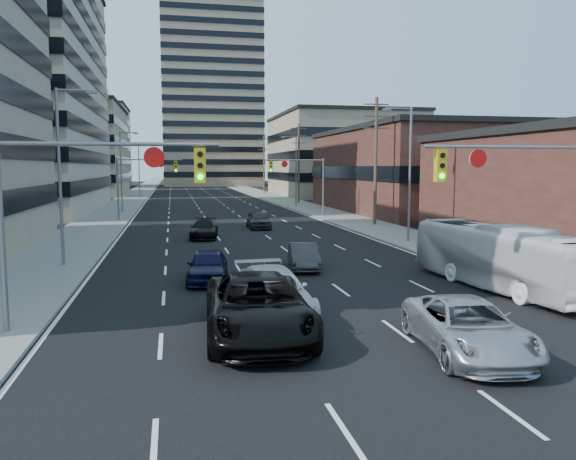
% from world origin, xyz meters
% --- Properties ---
extents(ground, '(400.00, 400.00, 0.00)m').
position_xyz_m(ground, '(0.00, 0.00, 0.00)').
color(ground, black).
rests_on(ground, ground).
extents(road_surface, '(18.00, 300.00, 0.02)m').
position_xyz_m(road_surface, '(0.00, 130.00, 0.01)').
color(road_surface, black).
rests_on(road_surface, ground).
extents(sidewalk_left, '(5.00, 300.00, 0.15)m').
position_xyz_m(sidewalk_left, '(-11.50, 130.00, 0.07)').
color(sidewalk_left, slate).
rests_on(sidewalk_left, ground).
extents(sidewalk_right, '(5.00, 300.00, 0.15)m').
position_xyz_m(sidewalk_right, '(11.50, 130.00, 0.07)').
color(sidewalk_right, slate).
rests_on(sidewalk_right, ground).
extents(office_left_far, '(20.00, 30.00, 16.00)m').
position_xyz_m(office_left_far, '(-24.00, 100.00, 8.00)').
color(office_left_far, gray).
rests_on(office_left_far, ground).
extents(storefront_right_mid, '(20.00, 30.00, 9.00)m').
position_xyz_m(storefront_right_mid, '(24.00, 50.00, 4.50)').
color(storefront_right_mid, '#472119').
rests_on(storefront_right_mid, ground).
extents(office_right_far, '(22.00, 28.00, 14.00)m').
position_xyz_m(office_right_far, '(25.00, 88.00, 7.00)').
color(office_right_far, gray).
rests_on(office_right_far, ground).
extents(apartment_tower, '(26.00, 26.00, 58.00)m').
position_xyz_m(apartment_tower, '(6.00, 150.00, 29.00)').
color(apartment_tower, gray).
rests_on(apartment_tower, ground).
extents(bg_block_left, '(24.00, 24.00, 20.00)m').
position_xyz_m(bg_block_left, '(-28.00, 140.00, 10.00)').
color(bg_block_left, '#ADA089').
rests_on(bg_block_left, ground).
extents(bg_block_right, '(22.00, 22.00, 12.00)m').
position_xyz_m(bg_block_right, '(32.00, 130.00, 6.00)').
color(bg_block_right, gray).
rests_on(bg_block_right, ground).
extents(signal_near_left, '(6.59, 0.33, 6.00)m').
position_xyz_m(signal_near_left, '(-7.45, 8.00, 4.33)').
color(signal_near_left, slate).
rests_on(signal_near_left, ground).
extents(signal_near_right, '(6.59, 0.33, 6.00)m').
position_xyz_m(signal_near_right, '(7.45, 8.00, 4.33)').
color(signal_near_right, slate).
rests_on(signal_near_right, ground).
extents(signal_far_left, '(6.09, 0.33, 6.00)m').
position_xyz_m(signal_far_left, '(-7.68, 45.00, 4.30)').
color(signal_far_left, slate).
rests_on(signal_far_left, ground).
extents(signal_far_right, '(6.09, 0.33, 6.00)m').
position_xyz_m(signal_far_right, '(7.68, 45.00, 4.30)').
color(signal_far_right, slate).
rests_on(signal_far_right, ground).
extents(utility_pole_block, '(2.20, 0.28, 11.00)m').
position_xyz_m(utility_pole_block, '(12.20, 36.00, 5.78)').
color(utility_pole_block, '#4C3D2D').
rests_on(utility_pole_block, ground).
extents(utility_pole_midblock, '(2.20, 0.28, 11.00)m').
position_xyz_m(utility_pole_midblock, '(12.20, 66.00, 5.78)').
color(utility_pole_midblock, '#4C3D2D').
rests_on(utility_pole_midblock, ground).
extents(utility_pole_distant, '(2.20, 0.28, 11.00)m').
position_xyz_m(utility_pole_distant, '(12.20, 96.00, 5.78)').
color(utility_pole_distant, '#4C3D2D').
rests_on(utility_pole_distant, ground).
extents(streetlight_left_near, '(2.03, 0.22, 9.00)m').
position_xyz_m(streetlight_left_near, '(-10.34, 20.00, 5.05)').
color(streetlight_left_near, slate).
rests_on(streetlight_left_near, ground).
extents(streetlight_left_mid, '(2.03, 0.22, 9.00)m').
position_xyz_m(streetlight_left_mid, '(-10.34, 55.00, 5.05)').
color(streetlight_left_mid, slate).
rests_on(streetlight_left_mid, ground).
extents(streetlight_left_far, '(2.03, 0.22, 9.00)m').
position_xyz_m(streetlight_left_far, '(-10.34, 90.00, 5.05)').
color(streetlight_left_far, slate).
rests_on(streetlight_left_far, ground).
extents(streetlight_right_near, '(2.03, 0.22, 9.00)m').
position_xyz_m(streetlight_right_near, '(10.34, 25.00, 5.05)').
color(streetlight_right_near, slate).
rests_on(streetlight_right_near, ground).
extents(streetlight_right_far, '(2.03, 0.22, 9.00)m').
position_xyz_m(streetlight_right_far, '(10.34, 60.00, 5.05)').
color(streetlight_right_far, slate).
rests_on(streetlight_right_far, ground).
extents(black_pickup, '(3.45, 6.80, 1.84)m').
position_xyz_m(black_pickup, '(-2.53, 6.35, 0.92)').
color(black_pickup, black).
rests_on(black_pickup, ground).
extents(white_van, '(2.48, 5.48, 1.55)m').
position_xyz_m(white_van, '(-1.60, 8.98, 0.78)').
color(white_van, silver).
rests_on(white_van, ground).
extents(silver_suv, '(3.07, 5.56, 1.47)m').
position_xyz_m(silver_suv, '(2.88, 3.67, 0.74)').
color(silver_suv, '#B9BABF').
rests_on(silver_suv, ground).
extents(transit_bus, '(3.22, 9.96, 2.73)m').
position_xyz_m(transit_bus, '(8.40, 10.92, 1.36)').
color(transit_bus, white).
rests_on(transit_bus, ground).
extents(sedan_blue, '(2.21, 4.45, 1.46)m').
position_xyz_m(sedan_blue, '(-3.50, 14.86, 0.73)').
color(sedan_blue, black).
rests_on(sedan_blue, ground).
extents(sedan_grey_center, '(1.88, 4.05, 1.29)m').
position_xyz_m(sedan_grey_center, '(1.41, 17.06, 0.64)').
color(sedan_grey_center, '#2D2D2F').
rests_on(sedan_grey_center, ground).
extents(sedan_black_far, '(2.39, 4.81, 1.34)m').
position_xyz_m(sedan_black_far, '(-2.79, 30.39, 0.67)').
color(sedan_black_far, black).
rests_on(sedan_black_far, ground).
extents(sedan_grey_right, '(1.76, 4.35, 1.48)m').
position_xyz_m(sedan_grey_right, '(2.00, 36.13, 0.74)').
color(sedan_grey_right, '#2C2C2E').
rests_on(sedan_grey_right, ground).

